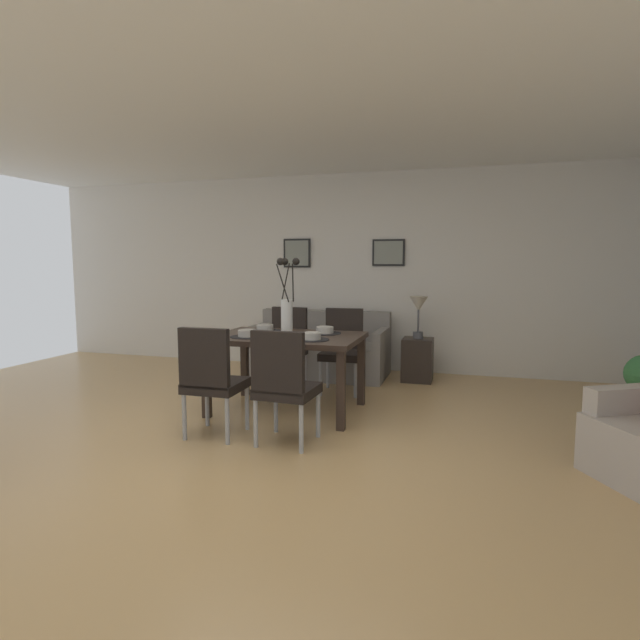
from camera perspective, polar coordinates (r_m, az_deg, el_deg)
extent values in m
plane|color=tan|center=(4.08, -7.46, -14.13)|extent=(9.00, 9.00, 0.00)
cube|color=silver|center=(6.92, 3.40, 5.33)|extent=(9.00, 0.10, 2.60)
cube|color=white|center=(4.36, -5.70, 22.50)|extent=(9.00, 7.20, 0.08)
cube|color=#33261E|center=(4.89, -3.71, -2.00)|extent=(1.40, 0.96, 0.05)
cube|color=#33261E|center=(5.18, 4.63, -5.69)|extent=(0.07, 0.07, 0.69)
cube|color=#33261E|center=(5.58, -8.40, -4.87)|extent=(0.07, 0.07, 0.69)
cube|color=#33261E|center=(4.38, 2.36, -7.90)|extent=(0.07, 0.07, 0.69)
cube|color=#33261E|center=(4.85, -12.57, -6.66)|extent=(0.07, 0.07, 0.69)
cube|color=black|center=(4.34, -11.53, -7.15)|extent=(0.45, 0.45, 0.08)
cube|color=black|center=(4.12, -12.82, -4.21)|extent=(0.42, 0.07, 0.48)
cylinder|color=#9EA0A5|center=(4.49, -8.15, -9.69)|extent=(0.04, 0.04, 0.38)
cylinder|color=#9EA0A5|center=(4.65, -12.49, -9.20)|extent=(0.04, 0.04, 0.38)
cylinder|color=#9EA0A5|center=(4.16, -10.31, -11.03)|extent=(0.04, 0.04, 0.38)
cylinder|color=#9EA0A5|center=(4.33, -14.91, -10.43)|extent=(0.04, 0.04, 0.38)
cube|color=black|center=(5.78, -4.13, -3.66)|extent=(0.46, 0.46, 0.08)
cube|color=black|center=(5.91, -3.41, -0.88)|extent=(0.42, 0.08, 0.48)
cylinder|color=#9EA0A5|center=(5.73, -6.63, -6.11)|extent=(0.04, 0.04, 0.38)
cylinder|color=#9EA0A5|center=(5.58, -3.10, -6.42)|extent=(0.04, 0.04, 0.38)
cylinder|color=#9EA0A5|center=(6.07, -5.04, -5.39)|extent=(0.04, 0.04, 0.38)
cylinder|color=#9EA0A5|center=(5.92, -1.68, -5.66)|extent=(0.04, 0.04, 0.38)
cube|color=black|center=(4.09, -3.64, -7.88)|extent=(0.46, 0.46, 0.08)
cube|color=black|center=(3.86, -4.77, -4.78)|extent=(0.42, 0.08, 0.48)
cylinder|color=#9EA0A5|center=(4.26, -0.20, -10.51)|extent=(0.04, 0.04, 0.38)
cylinder|color=#9EA0A5|center=(4.39, -4.95, -9.99)|extent=(0.04, 0.04, 0.38)
cylinder|color=#9EA0A5|center=(3.92, -2.11, -12.03)|extent=(0.04, 0.04, 0.38)
cylinder|color=#9EA0A5|center=(4.06, -7.20, -11.38)|extent=(0.04, 0.04, 0.38)
cube|color=black|center=(5.62, 2.38, -3.94)|extent=(0.47, 0.47, 0.08)
cube|color=black|center=(5.76, 2.74, -1.06)|extent=(0.42, 0.09, 0.48)
cylinder|color=#9EA0A5|center=(5.52, 0.05, -6.56)|extent=(0.04, 0.04, 0.38)
cylinder|color=#9EA0A5|center=(5.45, 3.97, -6.74)|extent=(0.04, 0.04, 0.38)
cylinder|color=#9EA0A5|center=(5.88, 0.88, -5.75)|extent=(0.04, 0.04, 0.38)
cylinder|color=#9EA0A5|center=(5.82, 4.56, -5.91)|extent=(0.04, 0.04, 0.38)
cylinder|color=silver|center=(4.86, -3.73, 0.28)|extent=(0.11, 0.11, 0.34)
cylinder|color=black|center=(4.84, -3.04, 4.17)|extent=(0.05, 0.12, 0.37)
sphere|color=black|center=(4.83, -2.70, 6.54)|extent=(0.07, 0.07, 0.07)
cylinder|color=black|center=(4.90, -3.88, 4.19)|extent=(0.08, 0.05, 0.38)
sphere|color=black|center=(4.93, -3.96, 6.53)|extent=(0.07, 0.07, 0.07)
cylinder|color=black|center=(4.79, -4.20, 4.14)|extent=(0.15, 0.06, 0.36)
sphere|color=black|center=(4.77, -4.44, 6.53)|extent=(0.07, 0.07, 0.07)
cylinder|color=black|center=(4.81, -8.12, -1.85)|extent=(0.32, 0.32, 0.01)
cylinder|color=#B2ADA3|center=(4.80, -8.13, -1.46)|extent=(0.17, 0.17, 0.06)
cylinder|color=gray|center=(4.80, -8.13, -1.29)|extent=(0.13, 0.13, 0.04)
cylinder|color=black|center=(5.20, -6.16, -1.21)|extent=(0.32, 0.32, 0.01)
cylinder|color=#B2ADA3|center=(5.19, -6.16, -0.85)|extent=(0.17, 0.17, 0.06)
cylinder|color=gray|center=(5.19, -6.16, -0.68)|extent=(0.13, 0.13, 0.04)
cylinder|color=black|center=(4.58, -0.94, -2.19)|extent=(0.32, 0.32, 0.01)
cylinder|color=#B2ADA3|center=(4.58, -0.94, -1.78)|extent=(0.17, 0.17, 0.06)
cylinder|color=gray|center=(4.58, -0.94, -1.60)|extent=(0.13, 0.13, 0.04)
cylinder|color=black|center=(4.99, 0.54, -1.49)|extent=(0.32, 0.32, 0.01)
cylinder|color=#B2ADA3|center=(4.99, 0.54, -1.11)|extent=(0.17, 0.17, 0.06)
cylinder|color=gray|center=(4.98, 0.54, -0.94)|extent=(0.13, 0.13, 0.04)
cube|color=gray|center=(6.52, -0.21, -4.36)|extent=(1.73, 0.84, 0.42)
cube|color=gray|center=(6.78, 0.61, -0.52)|extent=(1.73, 0.16, 0.38)
cube|color=gray|center=(6.29, 6.94, -1.95)|extent=(0.10, 0.84, 0.20)
cube|color=gray|center=(6.75, -6.87, -1.37)|extent=(0.10, 0.84, 0.20)
cube|color=black|center=(6.31, 10.83, -4.37)|extent=(0.36, 0.36, 0.52)
cylinder|color=#4C4C51|center=(6.26, 10.89, -1.68)|extent=(0.12, 0.12, 0.08)
cylinder|color=#4C4C51|center=(6.24, 10.92, -0.04)|extent=(0.02, 0.02, 0.30)
cone|color=beige|center=(6.22, 10.96, 1.79)|extent=(0.22, 0.22, 0.18)
cube|color=#ADA399|center=(4.19, 31.47, -7.51)|extent=(0.66, 0.45, 0.18)
cube|color=black|center=(7.06, -2.58, 7.47)|extent=(0.38, 0.02, 0.39)
cube|color=gray|center=(7.04, -2.61, 7.47)|extent=(0.33, 0.01, 0.34)
cube|color=black|center=(6.75, 7.65, 7.47)|extent=(0.42, 0.02, 0.35)
cube|color=gray|center=(6.74, 7.64, 7.47)|extent=(0.37, 0.01, 0.30)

